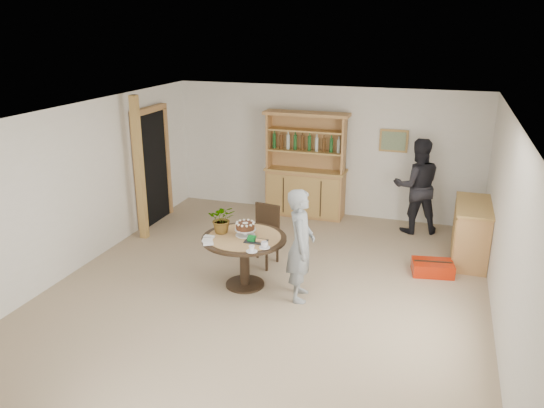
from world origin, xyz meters
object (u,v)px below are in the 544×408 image
Objects in this scene: dining_table at (244,247)px; adult_person at (417,186)px; sideboard at (471,232)px; teen_boy at (301,245)px; dining_chair at (264,231)px; hutch at (306,181)px; red_suitcase at (433,268)px.

dining_table is 0.70× the size of adult_person.
teen_boy is (-2.24, -2.05, 0.31)m from sideboard.
dining_chair is (-3.08, -1.12, 0.06)m from sideboard.
teen_boy is 3.32m from adult_person.
dining_table is at bearing -90.98° from hutch.
adult_person is 1.92m from red_suitcase.
dining_table is at bearing 71.90° from teen_boy.
hutch is 2.13m from adult_person.
teen_boy is 0.91× the size of adult_person.
adult_person is 2.61× the size of red_suitcase.
red_suitcase is (2.55, 0.40, -0.43)m from dining_chair.
dining_table is at bearing -164.38° from red_suitcase.
adult_person is at bearing 93.38° from red_suitcase.
hutch is 3.24m from red_suitcase.
adult_person is (2.15, 2.12, 0.33)m from dining_chair.
dining_chair reaches higher than dining_table.
dining_chair is 3.03m from adult_person.
dining_table is 2.89m from red_suitcase.
dining_table is 3.66m from adult_person.
sideboard is 0.97m from red_suitcase.
hutch is 1.62× the size of sideboard.
dining_chair is at bearing 26.80° from adult_person.
adult_person is at bearing 53.75° from dining_table.
hutch is 3.19m from dining_table.
sideboard is at bearing 115.28° from adult_person.
sideboard is at bearing 29.26° from dining_chair.
teen_boy is at bearing -76.39° from hutch.
dining_chair is at bearing 178.94° from red_suitcase.
red_suitcase is at bearing 18.23° from dining_chair.
adult_person reaches higher than teen_boy.
hutch reaches higher than adult_person.
hutch is 3.29m from sideboard.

